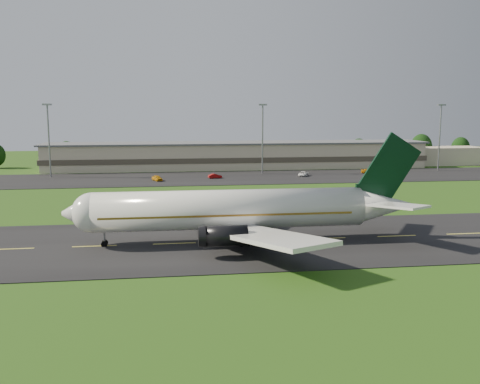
{
  "coord_description": "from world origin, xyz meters",
  "views": [
    {
      "loc": [
        -22.86,
        -73.88,
        18.85
      ],
      "look_at": [
        -11.56,
        8.0,
        6.0
      ],
      "focal_mm": 40.0,
      "sensor_mm": 36.0,
      "label": 1
    }
  ],
  "objects": [
    {
      "name": "light_mast_west",
      "position": [
        -55.0,
        80.0,
        12.74
      ],
      "size": [
        2.4,
        1.2,
        20.35
      ],
      "color": "gray",
      "rests_on": "ground"
    },
    {
      "name": "service_vehicle_b",
      "position": [
        -9.81,
        70.79,
        0.72
      ],
      "size": [
        3.93,
        2.08,
        1.23
      ],
      "primitive_type": "imported",
      "rotation": [
        0.0,
        0.0,
        1.79
      ],
      "color": "maroon",
      "rests_on": "apron"
    },
    {
      "name": "light_mast_centre",
      "position": [
        5.0,
        80.0,
        12.74
      ],
      "size": [
        2.4,
        1.2,
        20.35
      ],
      "color": "gray",
      "rests_on": "ground"
    },
    {
      "name": "terminal",
      "position": [
        6.4,
        96.18,
        3.99
      ],
      "size": [
        145.0,
        16.0,
        8.4
      ],
      "color": "#BCAE90",
      "rests_on": "ground"
    },
    {
      "name": "airliner",
      "position": [
        -13.27,
        -0.0,
        4.66
      ],
      "size": [
        51.22,
        42.18,
        15.57
      ],
      "rotation": [
        0.0,
        0.0,
        -0.0
      ],
      "color": "white",
      "rests_on": "ground"
    },
    {
      "name": "light_mast_east",
      "position": [
        60.0,
        80.0,
        12.74
      ],
      "size": [
        2.4,
        1.2,
        20.35
      ],
      "color": "gray",
      "rests_on": "ground"
    },
    {
      "name": "tree_line",
      "position": [
        45.22,
        106.27,
        4.88
      ],
      "size": [
        198.58,
        9.72,
        10.2
      ],
      "color": "black",
      "rests_on": "ground"
    },
    {
      "name": "apron",
      "position": [
        0.0,
        72.0,
        0.05
      ],
      "size": [
        260.0,
        30.0,
        0.1
      ],
      "primitive_type": "cube",
      "color": "black",
      "rests_on": "ground"
    },
    {
      "name": "service_vehicle_a",
      "position": [
        -25.44,
        67.8,
        0.82
      ],
      "size": [
        3.22,
        4.54,
        1.43
      ],
      "primitive_type": "imported",
      "rotation": [
        0.0,
        0.0,
        0.41
      ],
      "color": "orange",
      "rests_on": "apron"
    },
    {
      "name": "service_vehicle_d",
      "position": [
        36.15,
        75.77,
        0.76
      ],
      "size": [
        4.78,
        2.5,
        1.32
      ],
      "primitive_type": "imported",
      "rotation": [
        0.0,
        0.0,
        1.43
      ],
      "color": "#C47A0B",
      "rests_on": "apron"
    },
    {
      "name": "ground",
      "position": [
        0.0,
        0.0,
        0.0
      ],
      "size": [
        360.0,
        360.0,
        0.0
      ],
      "primitive_type": "plane",
      "color": "#244210",
      "rests_on": "ground"
    },
    {
      "name": "taxiway",
      "position": [
        0.0,
        0.0,
        0.05
      ],
      "size": [
        220.0,
        30.0,
        0.1
      ],
      "primitive_type": "cube",
      "color": "black",
      "rests_on": "ground"
    },
    {
      "name": "service_vehicle_c",
      "position": [
        15.4,
        72.3,
        0.74
      ],
      "size": [
        4.06,
        5.07,
        1.28
      ],
      "primitive_type": "imported",
      "rotation": [
        0.0,
        0.0,
        -0.49
      ],
      "color": "white",
      "rests_on": "apron"
    }
  ]
}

